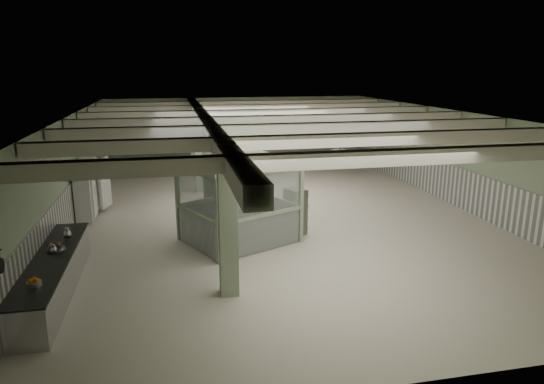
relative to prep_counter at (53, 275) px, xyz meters
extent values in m
plane|color=silver|center=(6.54, 5.15, -0.46)|extent=(20.00, 20.00, 0.00)
cube|color=beige|center=(6.54, 5.15, 3.14)|extent=(14.00, 20.00, 0.02)
cube|color=#91A886|center=(6.54, 15.15, 1.34)|extent=(14.00, 0.02, 3.60)
cube|color=#91A886|center=(6.54, -4.85, 1.34)|extent=(14.00, 0.02, 3.60)
cube|color=#91A886|center=(-0.46, 5.15, 1.34)|extent=(0.02, 20.00, 3.60)
cube|color=#91A886|center=(13.54, 5.15, 1.34)|extent=(0.02, 20.00, 3.60)
cube|color=silver|center=(-0.44, 5.15, 0.29)|extent=(0.05, 19.90, 1.50)
cube|color=silver|center=(13.51, 5.15, 0.29)|extent=(0.05, 19.90, 1.50)
cube|color=silver|center=(6.54, 15.13, 0.29)|extent=(13.90, 0.05, 1.50)
cube|color=silver|center=(4.04, 5.15, 2.92)|extent=(0.45, 19.90, 0.40)
cube|color=silver|center=(6.54, -2.35, 2.96)|extent=(13.90, 0.35, 0.32)
cube|color=silver|center=(6.54, 0.15, 2.96)|extent=(13.90, 0.35, 0.32)
cube|color=silver|center=(6.54, 2.65, 2.96)|extent=(13.90, 0.35, 0.32)
cube|color=silver|center=(6.54, 5.15, 2.96)|extent=(13.90, 0.35, 0.32)
cube|color=silver|center=(6.54, 7.65, 2.96)|extent=(13.90, 0.35, 0.32)
cube|color=silver|center=(6.54, 10.15, 2.96)|extent=(13.90, 0.35, 0.32)
cube|color=silver|center=(6.54, 12.65, 2.96)|extent=(13.90, 0.35, 0.32)
cube|color=#9AAD8B|center=(4.04, -0.85, 1.34)|extent=(0.42, 0.42, 3.60)
cube|color=#9AAD8B|center=(4.04, 4.15, 1.34)|extent=(0.42, 0.42, 3.60)
cube|color=#9AAD8B|center=(4.04, 9.15, 1.34)|extent=(0.42, 0.42, 3.60)
cube|color=#9AAD8B|center=(4.04, 13.15, 1.34)|extent=(0.42, 0.42, 3.60)
cone|color=#2F3F2F|center=(7.04, 0.15, 2.59)|extent=(0.44, 0.44, 0.22)
cone|color=#2F3F2F|center=(7.04, 5.65, 2.59)|extent=(0.44, 0.44, 0.22)
cone|color=#2F3F2F|center=(7.04, 10.65, 2.59)|extent=(0.44, 0.44, 0.22)
cube|color=#B9B9BE|center=(0.00, 0.00, -0.02)|extent=(0.86, 5.14, 0.88)
cube|color=black|center=(0.00, 0.00, 0.43)|extent=(0.90, 5.18, 0.04)
cylinder|color=#B2B2B7|center=(0.02, -1.54, 0.49)|extent=(0.32, 0.32, 0.10)
cylinder|color=black|center=(-0.34, -2.14, 1.17)|extent=(0.04, 0.29, 0.29)
cube|color=silver|center=(-0.11, 6.15, 0.51)|extent=(0.53, 2.12, 1.94)
cube|color=silver|center=(0.19, 5.67, 0.51)|extent=(0.06, 0.80, 1.84)
cube|color=silver|center=(0.31, 6.73, 0.51)|extent=(0.29, 0.78, 1.84)
cube|color=silver|center=(0.23, 5.67, 0.51)|extent=(0.02, 0.05, 0.30)
cube|color=silver|center=(0.23, 6.64, 0.51)|extent=(0.02, 0.05, 0.30)
cube|color=#95A785|center=(3.99, 1.00, 0.74)|extent=(0.16, 0.16, 2.40)
cube|color=#95A785|center=(2.98, 3.18, 0.74)|extent=(0.16, 0.16, 2.40)
cube|color=#95A785|center=(6.60, 2.21, 0.74)|extent=(0.16, 0.16, 2.40)
cube|color=#95A785|center=(5.60, 4.39, 0.74)|extent=(0.16, 0.16, 2.40)
cube|color=#95A785|center=(4.79, 2.69, 2.00)|extent=(3.95, 3.72, 0.12)
cube|color=white|center=(5.30, 1.60, 0.09)|extent=(2.46, 1.18, 1.05)
cube|color=silver|center=(5.30, 1.60, 1.32)|extent=(2.46, 1.18, 1.22)
cube|color=white|center=(4.29, 3.78, 0.09)|extent=(2.46, 1.18, 1.05)
cube|color=silver|center=(4.29, 3.78, 1.32)|extent=(2.46, 1.18, 1.22)
cube|color=white|center=(3.49, 2.09, 0.09)|extent=(0.98, 2.02, 1.05)
cube|color=silver|center=(3.49, 2.09, 1.32)|extent=(0.98, 2.02, 1.22)
cube|color=white|center=(6.10, 3.30, 0.09)|extent=(0.98, 2.02, 1.05)
cube|color=silver|center=(6.10, 3.30, 1.32)|extent=(0.98, 2.02, 1.22)
cube|color=#515547|center=(6.64, 3.00, 0.27)|extent=(0.71, 0.81, 1.47)
camera|label=1|loc=(2.86, -11.33, 4.74)|focal=32.00mm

